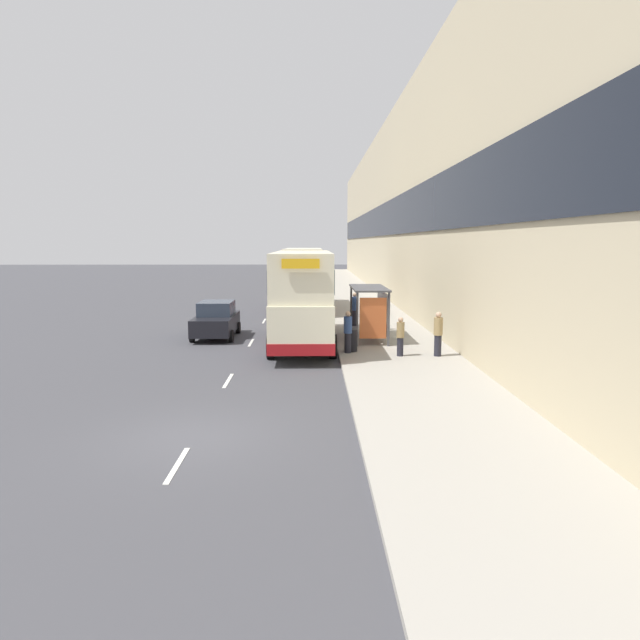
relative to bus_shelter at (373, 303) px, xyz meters
The scene contains 20 objects.
ground_plane 14.52m from the bus_shelter, 113.63° to the right, with size 220.00×220.00×0.00m, color #424247.
pavement 25.38m from the bus_shelter, 88.35° to the left, with size 5.00×93.00×0.14m.
terrace_facade 26.32m from the bus_shelter, 79.44° to the left, with size 3.10×93.00×14.73m.
lane_mark_0 16.11m from the bus_shelter, 111.14° to the right, with size 0.12×2.00×0.01m.
lane_mark_1 9.59m from the bus_shelter, 127.85° to the right, with size 0.12×2.00×0.01m.
lane_mark_2 6.07m from the bus_shelter, behind, with size 0.12×2.00×0.01m.
lane_mark_3 9.71m from the bus_shelter, 127.31° to the left, with size 0.12×2.00×0.01m.
lane_mark_4 16.25m from the bus_shelter, 110.95° to the left, with size 0.12×2.00×0.01m.
lane_mark_5 23.38m from the bus_shelter, 104.34° to the left, with size 0.12×2.00×0.01m.
lane_mark_6 30.69m from the bus_shelter, 100.86° to the left, with size 0.12×2.00×0.01m.
bus_shelter is the anchor object (origin of this frame).
double_decker_bus_near 3.36m from the bus_shelter, behind, with size 2.85×10.27×4.30m.
double_decker_bus_ahead 13.57m from the bus_shelter, 104.80° to the left, with size 2.85×10.86×4.30m.
car_0 7.91m from the bus_shelter, 167.88° to the left, with size 2.06×4.33×1.79m.
pedestrian_at_shelter 4.06m from the bus_shelter, 79.77° to the right, with size 0.32×0.32×1.60m.
pedestrian_1 4.50m from the bus_shelter, 96.97° to the left, with size 0.37×0.37×1.86m.
pedestrian_2 3.27m from the bus_shelter, 78.94° to the left, with size 0.34×0.34×1.69m.
pedestrian_3 4.58m from the bus_shelter, 60.44° to the right, with size 0.36×0.36×1.81m.
pedestrian_4 3.56m from the bus_shelter, 113.56° to the right, with size 0.35×0.35×1.75m.
litter_bin 3.35m from the bus_shelter, 113.05° to the right, with size 0.55×0.55×1.05m.
Camera 1 is at (2.88, -13.41, 4.72)m, focal length 32.00 mm.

